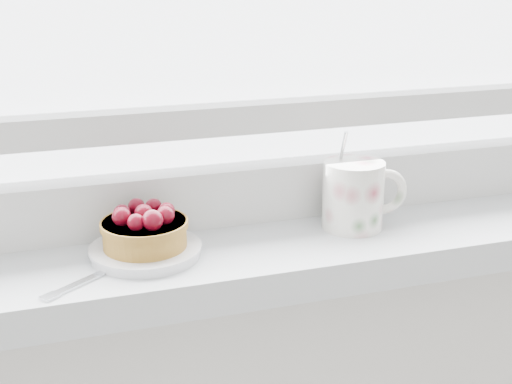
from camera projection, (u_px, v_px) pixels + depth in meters
name	position (u px, v px, depth m)	size (l,w,h in m)	color
saucer	(146.00, 251.00, 0.79)	(0.12, 0.12, 0.01)	silver
raspberry_tart	(145.00, 228.00, 0.78)	(0.10, 0.10, 0.05)	#8C5E1E
floral_mug	(355.00, 193.00, 0.86)	(0.11, 0.08, 0.12)	white
fork	(107.00, 271.00, 0.75)	(0.15, 0.11, 0.00)	silver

